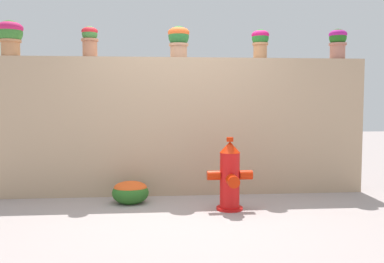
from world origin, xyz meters
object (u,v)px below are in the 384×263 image
at_px(potted_plant_2, 178,39).
at_px(fire_hydrant, 230,177).
at_px(flower_bush_left, 130,191).
at_px(potted_plant_1, 90,39).
at_px(potted_plant_0, 10,34).
at_px(potted_plant_3, 260,41).
at_px(potted_plant_4, 338,41).

distance_m(potted_plant_2, fire_hydrant, 2.05).
bearing_deg(flower_bush_left, potted_plant_2, 39.34).
xyz_separation_m(potted_plant_1, flower_bush_left, (0.54, -0.49, -1.95)).
xyz_separation_m(potted_plant_0, flower_bush_left, (1.56, -0.49, -1.99)).
distance_m(potted_plant_0, potted_plant_3, 3.32).
relative_size(potted_plant_3, fire_hydrant, 0.46).
bearing_deg(potted_plant_2, flower_bush_left, -140.66).
bearing_deg(potted_plant_2, potted_plant_1, -178.33).
bearing_deg(potted_plant_0, potted_plant_4, 0.41).
bearing_deg(potted_plant_3, fire_hydrant, -122.01).
relative_size(potted_plant_1, potted_plant_3, 1.02).
height_order(potted_plant_1, potted_plant_2, potted_plant_2).
height_order(potted_plant_2, potted_plant_3, potted_plant_2).
bearing_deg(flower_bush_left, potted_plant_1, 137.82).
height_order(potted_plant_1, flower_bush_left, potted_plant_1).
bearing_deg(potted_plant_0, potted_plant_1, -0.21).
xyz_separation_m(potted_plant_0, potted_plant_2, (2.19, 0.03, -0.03)).
bearing_deg(fire_hydrant, flower_bush_left, 160.08).
distance_m(potted_plant_0, flower_bush_left, 2.58).
relative_size(fire_hydrant, flower_bush_left, 1.88).
relative_size(potted_plant_0, potted_plant_4, 1.10).
bearing_deg(potted_plant_1, potted_plant_4, 0.60).
relative_size(potted_plant_1, fire_hydrant, 0.47).
distance_m(potted_plant_1, flower_bush_left, 2.08).
bearing_deg(potted_plant_0, flower_bush_left, -17.53).
bearing_deg(potted_plant_3, potted_plant_1, -179.94).
distance_m(potted_plant_1, fire_hydrant, 2.59).
distance_m(potted_plant_2, potted_plant_4, 2.24).
xyz_separation_m(potted_plant_3, fire_hydrant, (-0.57, -0.92, -1.71)).
bearing_deg(flower_bush_left, potted_plant_3, 15.58).
distance_m(potted_plant_2, potted_plant_3, 1.12).
bearing_deg(potted_plant_2, potted_plant_3, -1.63).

